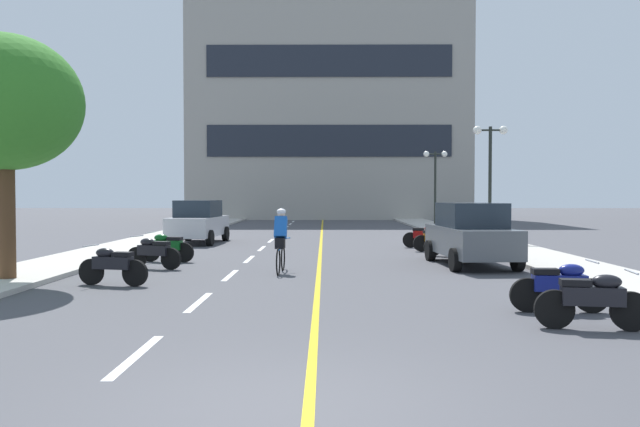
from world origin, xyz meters
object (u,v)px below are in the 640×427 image
motorcycle_4 (167,247)px  cyclist_rider (281,239)px  parked_car_mid (198,222)px  motorcycle_3 (153,252)px  motorcycle_1 (560,286)px  motorcycle_0 (593,299)px  motorcycle_7 (425,236)px  roadside_tree (6,103)px  motorcycle_2 (112,265)px  street_lamp_mid (490,156)px  motorcycle_6 (437,238)px  street_lamp_far (435,171)px  parked_car_near (471,234)px  motorcycle_5 (449,242)px

motorcycle_4 → cyclist_rider: (3.66, -2.59, 0.41)m
parked_car_mid → motorcycle_3: bearing=-86.2°
motorcycle_1 → cyclist_rider: size_ratio=0.96×
motorcycle_0 → motorcycle_1: bearing=88.9°
motorcycle_7 → motorcycle_4: bearing=-149.2°
roadside_tree → motorcycle_2: roadside_tree is taller
street_lamp_mid → motorcycle_2: (-11.77, -12.46, -3.21)m
cyclist_rider → parked_car_mid: bearing=112.6°
cyclist_rider → motorcycle_6: bearing=50.0°
street_lamp_mid → parked_car_mid: 12.64m
street_lamp_far → motorcycle_4: street_lamp_far is taller
cyclist_rider → motorcycle_1: bearing=-46.6°
parked_car_near → motorcycle_2: size_ratio=2.57×
parked_car_mid → motorcycle_2: size_ratio=2.56×
street_lamp_mid → motorcycle_0: bearing=-99.7°
roadside_tree → cyclist_rider: size_ratio=3.18×
street_lamp_mid → street_lamp_far: bearing=91.0°
street_lamp_mid → motorcycle_4: street_lamp_mid is taller
motorcycle_1 → motorcycle_7: (-0.22, 13.35, 0.00)m
motorcycle_0 → cyclist_rider: cyclist_rider is taller
street_lamp_far → motorcycle_0: (-2.70, -28.98, -3.06)m
roadside_tree → motorcycle_5: size_ratio=3.30×
motorcycle_0 → motorcycle_7: size_ratio=1.00×
cyclist_rider → roadside_tree: bearing=-161.8°
parked_car_near → cyclist_rider: (-5.39, -1.68, -0.03)m
parked_car_near → cyclist_rider: 5.65m
motorcycle_1 → motorcycle_6: bearing=90.2°
roadside_tree → motorcycle_2: size_ratio=3.35×
roadside_tree → motorcycle_0: roadside_tree is taller
parked_car_near → street_lamp_mid: bearing=71.9°
street_lamp_mid → parked_car_mid: size_ratio=1.12×
street_lamp_mid → motorcycle_0: (-2.90, -17.05, -3.21)m
motorcycle_3 → motorcycle_5: (8.92, 3.71, 0.00)m
parked_car_near → motorcycle_3: bearing=-174.4°
motorcycle_1 → motorcycle_5: bearing=89.6°
roadside_tree → parked_car_near: size_ratio=1.31×
parked_car_mid → motorcycle_7: size_ratio=2.53×
parked_car_mid → motorcycle_3: size_ratio=2.62×
roadside_tree → motorcycle_3: bearing=47.4°
motorcycle_2 → roadside_tree: bearing=171.8°
street_lamp_mid → motorcycle_3: size_ratio=2.94×
street_lamp_far → motorcycle_0: size_ratio=2.72×
motorcycle_2 → cyclist_rider: 4.37m
cyclist_rider → motorcycle_0: bearing=-53.2°
street_lamp_far → motorcycle_6: bearing=-99.8°
parked_car_near → motorcycle_3: parked_car_near is taller
parked_car_near → motorcycle_0: parked_car_near is taller
motorcycle_2 → motorcycle_6: bearing=44.3°
parked_car_mid → motorcycle_0: size_ratio=2.54×
motorcycle_2 → motorcycle_1: bearing=-19.6°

